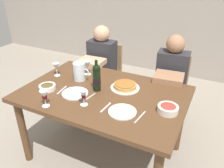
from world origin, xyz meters
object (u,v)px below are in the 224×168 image
object	(u,v)px
wine_glass_right_diner	(56,67)
wine_glass_centre	(44,95)
olive_bowl	(47,87)
dinner_plate_left_setting	(122,112)
wine_glass_spare	(88,65)
diner_right	(169,86)
salad_bowl	(168,108)
diner_left	(98,70)
water_pitcher	(79,73)
wine_bottle	(97,78)
wine_glass_left_diner	(83,95)
chair_left	(107,72)
chair_right	(171,86)
dining_table	(103,101)
dinner_plate_right_setting	(75,93)
baked_tart	(125,86)

from	to	relation	value
wine_glass_right_diner	wine_glass_centre	world-z (taller)	wine_glass_centre
olive_bowl	wine_glass_centre	bearing A→B (deg)	-51.78
wine_glass_right_diner	dinner_plate_left_setting	bearing A→B (deg)	-18.94
wine_glass_spare	diner_right	distance (m)	0.93
salad_bowl	wine_glass_right_diner	size ratio (longest dim) A/B	1.17
diner_left	dinner_plate_left_setting	bearing A→B (deg)	127.05
water_pitcher	salad_bowl	xyz separation A→B (m)	(0.95, -0.17, -0.05)
wine_bottle	wine_glass_left_diner	world-z (taller)	wine_bottle
wine_bottle	chair_left	bearing A→B (deg)	112.90
chair_right	diner_right	size ratio (longest dim) A/B	0.75
wine_glass_left_diner	wine_glass_spare	bearing A→B (deg)	118.79
dining_table	chair_left	world-z (taller)	chair_left
dinner_plate_left_setting	diner_left	world-z (taller)	diner_left
wine_glass_right_diner	wine_glass_centre	size ratio (longest dim) A/B	0.96
wine_glass_right_diner	diner_left	world-z (taller)	diner_left
salad_bowl	dinner_plate_right_setting	bearing A→B (deg)	-173.64
water_pitcher	baked_tart	distance (m)	0.49
wine_glass_centre	dinner_plate_right_setting	distance (m)	0.31
wine_glass_left_diner	chair_left	xyz separation A→B (m)	(-0.41, 1.18, -0.36)
water_pitcher	dinner_plate_left_setting	world-z (taller)	water_pitcher
wine_bottle	wine_glass_left_diner	bearing A→B (deg)	-83.67
diner_right	wine_glass_right_diner	bearing A→B (deg)	22.98
wine_glass_spare	chair_right	xyz separation A→B (m)	(0.77, 0.64, -0.37)
olive_bowl	salad_bowl	bearing A→B (deg)	7.05
water_pitcher	chair_left	world-z (taller)	water_pitcher
wine_glass_left_diner	wine_glass_spare	size ratio (longest dim) A/B	0.91
dining_table	wine_glass_centre	size ratio (longest dim) A/B	10.21
salad_bowl	water_pitcher	bearing A→B (deg)	169.84
water_pitcher	wine_glass_right_diner	xyz separation A→B (m)	(-0.27, -0.03, 0.02)
salad_bowl	olive_bowl	bearing A→B (deg)	-172.95
dining_table	dinner_plate_left_setting	size ratio (longest dim) A/B	6.60
baked_tart	salad_bowl	size ratio (longest dim) A/B	1.68
wine_glass_right_diner	wine_bottle	bearing A→B (deg)	-8.68
wine_glass_spare	diner_right	world-z (taller)	diner_right
dinner_plate_left_setting	dining_table	bearing A→B (deg)	143.48
baked_tart	wine_glass_centre	size ratio (longest dim) A/B	1.89
water_pitcher	olive_bowl	world-z (taller)	water_pitcher
baked_tart	wine_glass_centre	bearing A→B (deg)	-128.66
wine_bottle	wine_glass_centre	size ratio (longest dim) A/B	2.04
wine_bottle	diner_left	bearing A→B (deg)	119.21
wine_glass_right_diner	diner_right	xyz separation A→B (m)	(1.07, 0.58, -0.24)
salad_bowl	diner_right	distance (m)	0.76
diner_left	diner_right	bearing A→B (deg)	177.36
wine_glass_spare	dinner_plate_right_setting	xyz separation A→B (m)	(0.12, -0.41, -0.10)
salad_bowl	dinner_plate_left_setting	xyz separation A→B (m)	(-0.32, -0.17, -0.03)
dinner_plate_right_setting	chair_left	xyz separation A→B (m)	(-0.24, 1.06, -0.27)
wine_glass_right_diner	diner_left	distance (m)	0.66
dining_table	olive_bowl	distance (m)	0.54
wine_glass_left_diner	chair_left	world-z (taller)	wine_glass_left_diner
wine_glass_spare	water_pitcher	bearing A→B (deg)	-92.39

